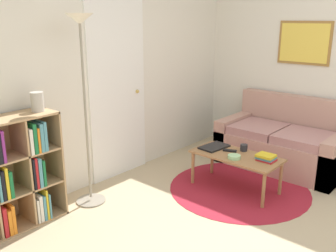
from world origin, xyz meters
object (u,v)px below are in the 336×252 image
(cup, at_px, (244,148))
(bowl, at_px, (234,157))
(bookshelf, at_px, (3,177))
(vase_on_shelf, at_px, (37,102))
(coffee_table, at_px, (236,159))
(laptop, at_px, (214,147))
(floor_lamp, at_px, (82,60))
(couch, at_px, (284,143))

(cup, bearing_deg, bowl, -170.57)
(bookshelf, height_order, vase_on_shelf, vase_on_shelf)
(coffee_table, distance_m, bowl, 0.14)
(laptop, relative_size, cup, 4.43)
(floor_lamp, distance_m, coffee_table, 1.91)
(floor_lamp, distance_m, bowl, 1.82)
(coffee_table, xyz_separation_m, bowl, (-0.11, -0.04, 0.06))
(laptop, bearing_deg, bowl, -112.63)
(bookshelf, xyz_separation_m, laptop, (2.07, -0.79, -0.09))
(coffee_table, bearing_deg, couch, -4.84)
(couch, relative_size, laptop, 4.26)
(bookshelf, bearing_deg, cup, -26.47)
(bookshelf, bearing_deg, laptop, -20.78)
(bookshelf, height_order, cup, bookshelf)
(bowl, bearing_deg, laptop, 67.37)
(bookshelf, bearing_deg, floor_lamp, -9.54)
(cup, bearing_deg, laptop, 112.51)
(bookshelf, xyz_separation_m, floor_lamp, (0.80, -0.13, 0.94))
(coffee_table, xyz_separation_m, laptop, (0.03, 0.31, 0.05))
(cup, relative_size, vase_on_shelf, 0.46)
(bookshelf, height_order, couch, bookshelf)
(couch, bearing_deg, floor_lamp, 155.17)
(floor_lamp, relative_size, couch, 1.23)
(couch, height_order, coffee_table, couch)
(bookshelf, bearing_deg, coffee_table, -28.33)
(cup, bearing_deg, couch, -5.94)
(vase_on_shelf, bearing_deg, bowl, -36.53)
(floor_lamp, height_order, coffee_table, floor_lamp)
(bookshelf, xyz_separation_m, coffee_table, (2.04, -1.10, -0.15))
(coffee_table, bearing_deg, floor_lamp, 142.02)
(couch, relative_size, vase_on_shelf, 8.65)
(bowl, distance_m, cup, 0.28)
(cup, bearing_deg, coffee_table, -178.89)
(floor_lamp, relative_size, vase_on_shelf, 10.68)
(couch, distance_m, coffee_table, 1.04)
(bookshelf, height_order, laptop, bookshelf)
(bookshelf, relative_size, couch, 0.67)
(coffee_table, height_order, laptop, laptop)
(bookshelf, relative_size, cup, 12.69)
(laptop, height_order, vase_on_shelf, vase_on_shelf)
(coffee_table, relative_size, laptop, 2.70)
(cup, height_order, vase_on_shelf, vase_on_shelf)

